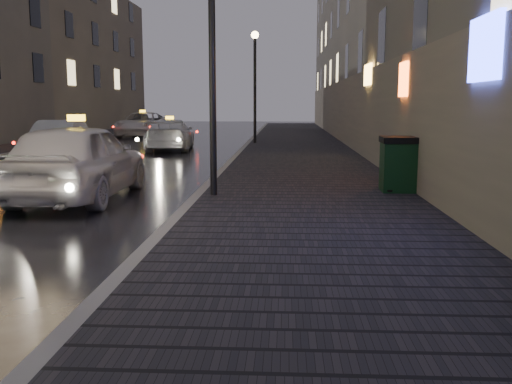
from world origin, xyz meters
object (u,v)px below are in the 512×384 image
taxi_near (78,161)px  trash_bin (399,164)px  taxi_mid (170,135)px  lamp_near (212,31)px  lamp_far (255,73)px  car_left_mid (58,139)px  taxi_far (143,124)px

taxi_near → trash_bin: bearing=-175.8°
taxi_near → taxi_mid: bearing=-87.3°
lamp_near → taxi_mid: lamp_near is taller
lamp_far → taxi_near: bearing=-100.5°
lamp_near → trash_bin: 4.86m
car_left_mid → taxi_far: 14.19m
car_left_mid → lamp_far: bearing=36.8°
lamp_far → trash_bin: (3.95, -15.30, -2.74)m
lamp_near → trash_bin: (3.95, 0.70, -2.74)m
trash_bin → taxi_mid: bearing=122.3°
lamp_far → car_left_mid: size_ratio=1.23×
taxi_mid → car_left_mid: bearing=39.9°
trash_bin → lamp_near: bearing=-168.7°
taxi_mid → taxi_near: bearing=87.6°
car_left_mid → taxi_near: bearing=-70.5°
taxi_near → taxi_mid: size_ratio=1.05×
lamp_far → taxi_mid: bearing=-142.4°
taxi_near → taxi_mid: 13.07m
taxi_near → taxi_far: 24.05m
lamp_near → car_left_mid: lamp_near is taller
trash_bin → taxi_near: size_ratio=0.24×
lamp_near → lamp_far: (0.00, 16.00, 0.00)m
lamp_near → taxi_mid: 13.99m
trash_bin → taxi_far: (-11.42, 23.09, -0.00)m
lamp_near → taxi_near: (-2.93, 0.17, -2.65)m
lamp_far → car_left_mid: lamp_far is taller
taxi_near → taxi_far: bearing=-79.4°
lamp_near → trash_bin: bearing=10.1°
lamp_near → taxi_mid: (-3.60, 13.23, -2.81)m
taxi_mid → lamp_far: bearing=-147.8°
lamp_far → trash_bin: size_ratio=4.44×
car_left_mid → lamp_near: bearing=-58.0°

